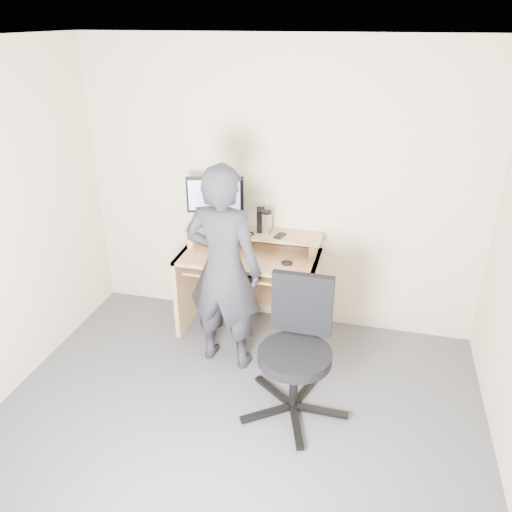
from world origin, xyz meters
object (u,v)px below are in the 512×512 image
at_px(desk, 251,272).
at_px(monitor, 215,198).
at_px(person, 224,269).
at_px(office_chair, 297,344).

distance_m(desk, monitor, 0.73).
bearing_deg(person, monitor, -60.85).
bearing_deg(desk, monitor, 167.88).
height_order(desk, monitor, monitor).
xyz_separation_m(desk, monitor, (-0.34, 0.07, 0.64)).
bearing_deg(monitor, person, -81.76).
relative_size(monitor, office_chair, 0.49).
bearing_deg(desk, person, -97.72).
bearing_deg(office_chair, monitor, 132.53).
xyz_separation_m(desk, office_chair, (0.58, -0.95, -0.01)).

